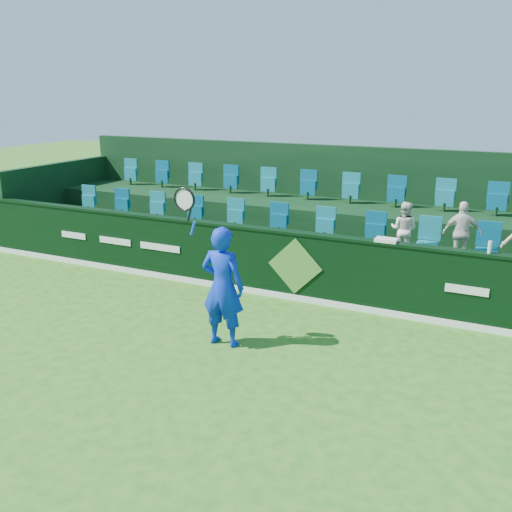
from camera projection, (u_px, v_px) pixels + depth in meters
The scene contains 12 objects.
ground at pixel (186, 393), 7.67m from camera, with size 60.00×60.00×0.00m, color #226518.
sponsor_hoarding at pixel (297, 266), 10.94m from camera, with size 16.00×0.25×1.35m.
stand_tier_front at pixel (316, 264), 11.97m from camera, with size 16.00×2.00×0.80m, color black.
stand_tier_back at pixel (344, 233), 13.54m from camera, with size 16.00×1.80×1.30m, color black.
stand_rear at pixel (351, 206), 13.76m from camera, with size 16.00×4.10×2.60m.
seat_row_front at pixel (324, 228), 12.12m from camera, with size 13.50×0.50×0.60m, color #157482.
seat_row_back at pixel (350, 192), 13.53m from camera, with size 13.50×0.50×0.60m, color #157482.
tennis_player at pixel (222, 286), 8.90m from camera, with size 1.19×0.50×2.56m.
spectator_left at pixel (404, 229), 10.99m from camera, with size 0.52×0.41×1.07m, color white.
spectator_middle at pixel (462, 233), 10.53m from camera, with size 0.69×0.29×1.17m, color silver.
towel at pixel (386, 240), 10.04m from camera, with size 0.38×0.25×0.06m, color silver.
drinks_bottle at pixel (490, 247), 9.31m from camera, with size 0.06×0.06×0.20m, color silver.
Camera 1 is at (3.83, -5.75, 3.93)m, focal length 40.00 mm.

